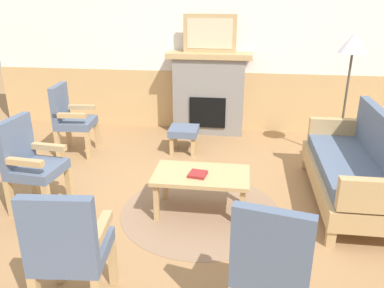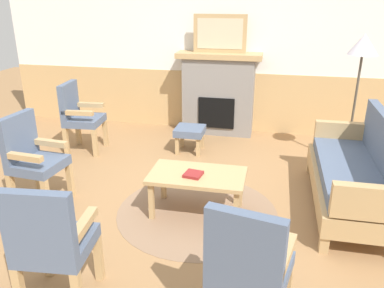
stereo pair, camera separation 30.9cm
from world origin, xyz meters
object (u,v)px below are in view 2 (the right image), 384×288
armchair_near_fireplace (32,156)px  armchair_front_left (51,240)px  book_on_table (193,174)px  fireplace (218,93)px  framed_picture (220,34)px  footstool (190,132)px  armchair_front_center (248,264)px  coffee_table (197,179)px  floor_lamp_by_couch (362,53)px  couch (355,174)px  armchair_by_window_left (79,114)px

armchair_near_fireplace → armchair_front_left: same height
book_on_table → fireplace: bearing=93.0°
framed_picture → book_on_table: framed_picture is taller
footstool → framed_picture: bearing=73.4°
book_on_table → armchair_front_center: (0.64, -1.37, 0.08)m
coffee_table → footstool: size_ratio=2.40×
framed_picture → footstool: framed_picture is taller
armchair_front_left → floor_lamp_by_couch: size_ratio=0.58×
couch → coffee_table: couch is taller
armchair_front_left → floor_lamp_by_couch: bearing=51.8°
fireplace → book_on_table: bearing=-87.0°
fireplace → armchair_front_left: size_ratio=1.33×
fireplace → framed_picture: 0.91m
framed_picture → coffee_table: size_ratio=0.83×
book_on_table → armchair_near_fireplace: size_ratio=0.17×
book_on_table → footstool: (-0.40, 1.67, -0.17)m
fireplace → couch: bearing=-50.3°
fireplace → armchair_near_fireplace: 3.09m
fireplace → armchair_by_window_left: fireplace is taller
framed_picture → book_on_table: size_ratio=4.70×
armchair_near_fireplace → floor_lamp_by_couch: floor_lamp_by_couch is taller
couch → framed_picture: bearing=129.7°
framed_picture → armchair_near_fireplace: framed_picture is taller
coffee_table → floor_lamp_by_couch: (1.70, 1.65, 1.06)m
fireplace → armchair_by_window_left: size_ratio=1.33×
framed_picture → floor_lamp_by_couch: size_ratio=0.48×
armchair_near_fireplace → armchair_front_center: size_ratio=1.00×
fireplace → armchair_front_left: 4.01m
framed_picture → armchair_by_window_left: (-1.80, -1.16, -1.02)m
armchair_by_window_left → fireplace: bearing=32.8°
armchair_by_window_left → floor_lamp_by_couch: size_ratio=0.58×
framed_picture → footstool: (-0.27, -0.89, -1.28)m
fireplace → armchair_front_left: (-0.57, -3.97, -0.11)m
fireplace → framed_picture: size_ratio=1.62×
framed_picture → armchair_near_fireplace: (-1.57, -2.65, -1.02)m
armchair_near_fireplace → floor_lamp_by_couch: size_ratio=0.58×
framed_picture → couch: (1.73, -2.09, -1.16)m
footstool → armchair_front_left: armchair_front_left is taller
fireplace → footstool: 1.00m
couch → armchair_front_left: bearing=-140.9°
framed_picture → armchair_front_center: 4.14m
armchair_front_center → armchair_front_left: bearing=-178.9°
couch → armchair_near_fireplace: same height
armchair_front_left → couch: bearing=39.1°
framed_picture → book_on_table: bearing=-87.0°
armchair_near_fireplace → armchair_by_window_left: same height
fireplace → armchair_near_fireplace: bearing=-120.7°
armchair_by_window_left → floor_lamp_by_couch: bearing=4.7°
armchair_by_window_left → armchair_front_left: (1.23, -2.80, 0.00)m
framed_picture → armchair_front_left: 4.14m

